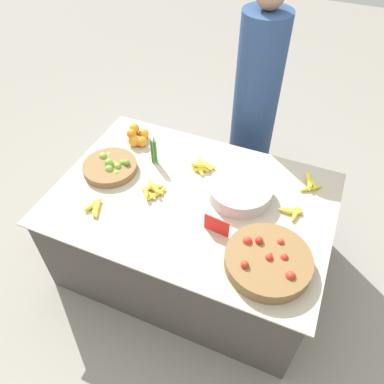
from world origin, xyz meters
TOP-DOWN VIEW (x-y plane):
  - ground_plane at (0.00, 0.00)m, footprint 12.00×12.00m
  - market_table at (0.00, 0.00)m, footprint 1.73×1.19m
  - lime_bowl at (-0.60, 0.02)m, footprint 0.36×0.36m
  - tomato_basket at (0.56, -0.30)m, footprint 0.46×0.46m
  - orange_pile at (-0.58, 0.35)m, footprint 0.17×0.18m
  - metal_bowl at (0.27, 0.13)m, footprint 0.39×0.39m
  - price_sign at (0.23, -0.20)m, footprint 0.15×0.02m
  - veg_bundle at (-0.37, 0.21)m, footprint 0.05×0.05m
  - banana_bunch_middle_left at (-0.50, -0.32)m, footprint 0.12×0.16m
  - banana_bunch_back_center at (0.66, 0.39)m, footprint 0.14×0.19m
  - banana_bunch_front_center at (-0.04, 0.27)m, footprint 0.17×0.15m
  - banana_bunch_front_right at (0.60, 0.11)m, footprint 0.15×0.14m
  - banana_bunch_middle_right at (-0.24, -0.06)m, footprint 0.16×0.18m
  - vendor_person at (0.11, 1.00)m, footprint 0.34×0.34m

SIDE VIEW (x-z plane):
  - ground_plane at x=0.00m, z-range 0.00..0.00m
  - market_table at x=0.00m, z-range 0.00..0.69m
  - banana_bunch_front_right at x=0.60m, z-range 0.69..0.73m
  - banana_bunch_middle_left at x=-0.50m, z-range 0.69..0.73m
  - banana_bunch_middle_right at x=-0.24m, z-range 0.69..0.74m
  - banana_bunch_front_center at x=-0.04m, z-range 0.69..0.75m
  - banana_bunch_back_center at x=0.66m, z-range 0.69..0.75m
  - lime_bowl at x=-0.60m, z-range 0.68..0.77m
  - tomato_basket at x=0.56m, z-range 0.68..0.79m
  - metal_bowl at x=0.27m, z-range 0.69..0.79m
  - orange_pile at x=-0.58m, z-range 0.68..0.81m
  - price_sign at x=0.23m, z-range 0.69..0.81m
  - vendor_person at x=0.11m, z-range -0.06..1.62m
  - veg_bundle at x=-0.37m, z-range 0.69..0.89m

